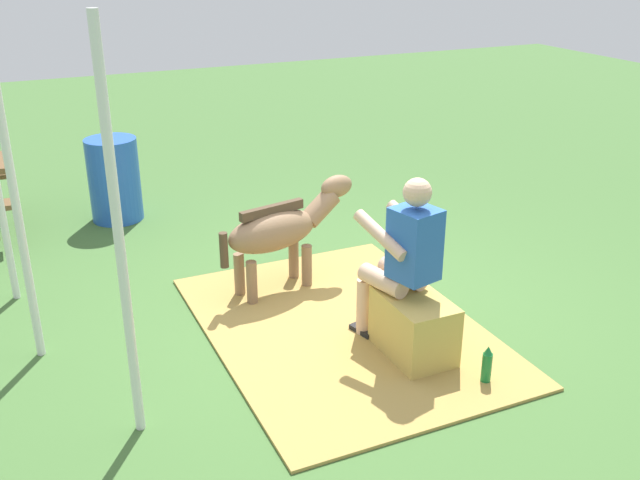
% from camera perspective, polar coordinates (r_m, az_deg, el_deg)
% --- Properties ---
extents(ground_plane, '(24.00, 24.00, 0.00)m').
position_cam_1_polar(ground_plane, '(6.05, 2.63, -5.43)').
color(ground_plane, '#426B33').
extents(hay_patch, '(2.75, 2.00, 0.02)m').
position_cam_1_polar(hay_patch, '(5.75, 1.76, -6.92)').
color(hay_patch, '#AD8C47').
rests_on(hay_patch, ground).
extents(hay_bale, '(0.63, 0.40, 0.47)m').
position_cam_1_polar(hay_bale, '(5.35, 7.35, -6.78)').
color(hay_bale, tan).
rests_on(hay_bale, ground).
extents(person_seated, '(0.71, 0.52, 1.35)m').
position_cam_1_polar(person_seated, '(5.23, 6.46, -1.19)').
color(person_seated, '#D8AD8C').
rests_on(person_seated, ground).
extents(pony_standing, '(0.50, 1.33, 0.92)m').
position_cam_1_polar(pony_standing, '(6.16, -3.06, 0.84)').
color(pony_standing, '#8C6B4C').
rests_on(pony_standing, ground).
extents(soda_bottle, '(0.07, 0.07, 0.30)m').
position_cam_1_polar(soda_bottle, '(5.17, 12.93, -9.57)').
color(soda_bottle, '#197233').
rests_on(soda_bottle, ground).
extents(water_barrel, '(0.54, 0.54, 0.89)m').
position_cam_1_polar(water_barrel, '(8.10, -15.81, 4.58)').
color(water_barrel, blue).
rests_on(water_barrel, ground).
extents(tent_pole_left, '(0.06, 0.06, 2.53)m').
position_cam_1_polar(tent_pole_left, '(4.24, -15.44, -0.21)').
color(tent_pole_left, silver).
rests_on(tent_pole_left, ground).
extents(tent_pole_mid, '(0.06, 0.06, 2.53)m').
position_cam_1_polar(tent_pole_mid, '(5.32, -22.86, 3.48)').
color(tent_pole_mid, silver).
rests_on(tent_pole_mid, ground).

